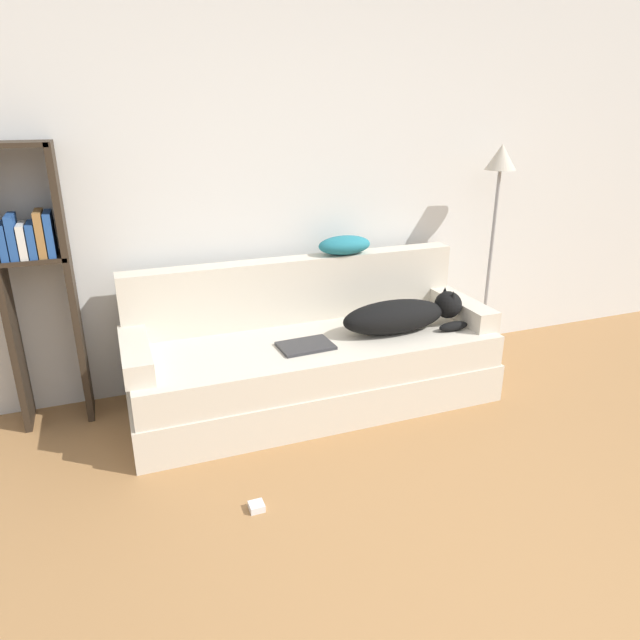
# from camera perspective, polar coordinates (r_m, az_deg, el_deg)

# --- Properties ---
(wall_back) EXTENTS (8.18, 0.06, 2.70)m
(wall_back) POSITION_cam_1_polar(r_m,az_deg,el_deg) (3.79, -0.62, 14.59)
(wall_back) COLOR silver
(wall_back) RESTS_ON ground_plane
(couch) EXTENTS (2.22, 0.82, 0.44)m
(couch) POSITION_cam_1_polar(r_m,az_deg,el_deg) (3.54, -0.55, -5.11)
(couch) COLOR beige
(couch) RESTS_ON ground_plane
(couch_backrest) EXTENTS (2.18, 0.15, 0.41)m
(couch_backrest) POSITION_cam_1_polar(r_m,az_deg,el_deg) (3.68, -2.41, 3.08)
(couch_backrest) COLOR beige
(couch_backrest) RESTS_ON couch
(couch_arm_left) EXTENTS (0.15, 0.63, 0.13)m
(couch_arm_left) POSITION_cam_1_polar(r_m,az_deg,el_deg) (3.24, -17.99, -3.23)
(couch_arm_left) COLOR beige
(couch_arm_left) RESTS_ON couch
(couch_arm_right) EXTENTS (0.15, 0.63, 0.13)m
(couch_arm_right) POSITION_cam_1_polar(r_m,az_deg,el_deg) (3.88, 13.95, 1.17)
(couch_arm_right) COLOR beige
(couch_arm_right) RESTS_ON couch
(dog) EXTENTS (0.81, 0.28, 0.24)m
(dog) POSITION_cam_1_polar(r_m,az_deg,el_deg) (3.55, 8.28, 0.49)
(dog) COLOR black
(dog) RESTS_ON couch
(laptop) EXTENTS (0.32, 0.23, 0.02)m
(laptop) POSITION_cam_1_polar(r_m,az_deg,el_deg) (3.32, -1.44, -2.59)
(laptop) COLOR #2D2D30
(laptop) RESTS_ON couch
(throw_pillow) EXTENTS (0.35, 0.19, 0.12)m
(throw_pillow) POSITION_cam_1_polar(r_m,az_deg,el_deg) (3.70, 2.47, 7.49)
(throw_pillow) COLOR teal
(throw_pillow) RESTS_ON couch_backrest
(bookshelf) EXTENTS (0.37, 0.26, 1.58)m
(bookshelf) POSITION_cam_1_polar(r_m,az_deg,el_deg) (3.48, -26.60, 4.42)
(bookshelf) COLOR #2D2319
(bookshelf) RESTS_ON ground_plane
(floor_lamp) EXTENTS (0.26, 0.26, 1.51)m
(floor_lamp) POSITION_cam_1_polar(r_m,az_deg,el_deg) (4.15, 17.21, 11.03)
(floor_lamp) COLOR gray
(floor_lamp) RESTS_ON ground_plane
(power_adapter) EXTENTS (0.07, 0.07, 0.03)m
(power_adapter) POSITION_cam_1_polar(r_m,az_deg,el_deg) (2.79, -6.36, -18.06)
(power_adapter) COLOR silver
(power_adapter) RESTS_ON ground_plane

